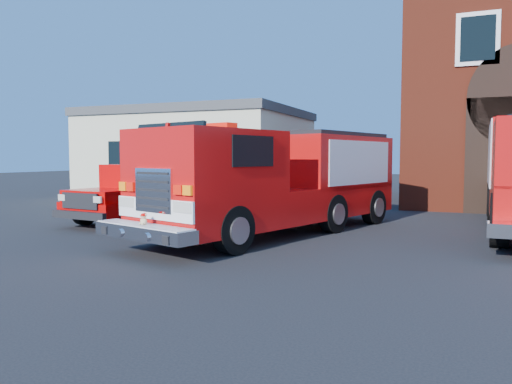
% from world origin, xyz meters
% --- Properties ---
extents(ground, '(100.00, 100.00, 0.00)m').
position_xyz_m(ground, '(0.00, 0.00, 0.00)').
color(ground, black).
rests_on(ground, ground).
extents(side_building, '(10.20, 8.20, 4.35)m').
position_xyz_m(side_building, '(-9.00, 13.00, 2.20)').
color(side_building, beige).
rests_on(side_building, ground).
extents(fire_engine, '(4.94, 9.00, 2.67)m').
position_xyz_m(fire_engine, '(-0.67, 2.16, 1.39)').
color(fire_engine, black).
rests_on(fire_engine, ground).
extents(pickup_truck, '(2.57, 5.52, 1.74)m').
position_xyz_m(pickup_truck, '(-5.42, 3.02, 0.82)').
color(pickup_truck, black).
rests_on(pickup_truck, ground).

